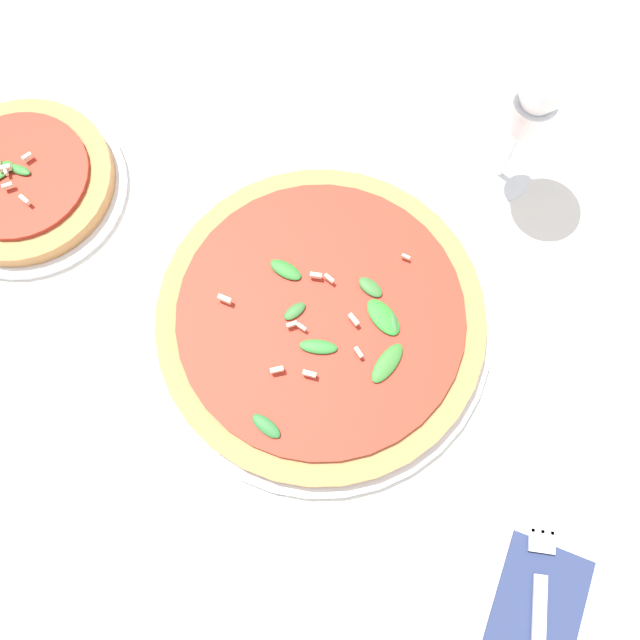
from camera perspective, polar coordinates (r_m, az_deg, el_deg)
name	(u,v)px	position (r m, az deg, el deg)	size (l,w,h in m)	color
ground_plane	(321,324)	(0.65, 0.07, -0.39)	(6.00, 6.00, 0.00)	silver
pizza_arugula_main	(320,324)	(0.63, 0.01, -0.36)	(0.35, 0.35, 0.05)	white
pizza_personal_side	(24,183)	(0.77, -25.42, 11.28)	(0.22, 0.22, 0.05)	white
wine_glass	(537,100)	(0.64, 19.26, 18.45)	(0.08, 0.08, 0.18)	white
napkin	(538,612)	(0.65, 19.27, -23.89)	(0.14, 0.11, 0.01)	navy
fork	(540,604)	(0.65, 19.45, -23.29)	(0.20, 0.03, 0.00)	silver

